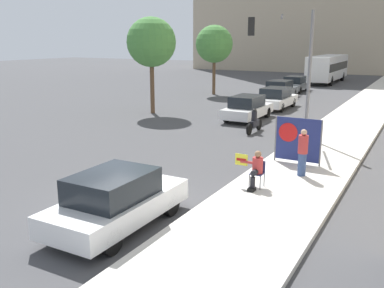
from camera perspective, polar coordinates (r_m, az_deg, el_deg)
ground_plane at (r=12.57m, az=-8.70°, el=-8.84°), size 160.00×160.00×0.00m
sidewalk_curb at (r=24.86m, az=19.82°, el=2.00°), size 3.40×90.00×0.16m
seated_protester at (r=13.80m, az=8.52°, el=-3.21°), size 0.94×0.77×1.20m
jogger_on_sidewalk at (r=15.27m, az=14.54°, el=-1.08°), size 0.34×0.34×1.66m
protest_banner at (r=16.75m, az=13.86°, el=0.58°), size 1.80×0.06×1.76m
traffic_light_pole at (r=20.94m, az=12.70°, el=11.69°), size 2.91×2.68×5.95m
parked_car_curbside at (r=11.36m, az=-10.09°, el=-7.37°), size 1.87×4.18×1.51m
car_on_road_nearest at (r=26.35m, az=7.40°, el=4.80°), size 1.78×4.42×1.50m
car_on_road_midblock at (r=31.06m, az=11.14°, el=6.01°), size 1.89×4.47×1.51m
car_on_road_distant at (r=36.75m, az=11.63°, el=7.14°), size 1.89×4.47×1.49m
car_on_road_far_lane at (r=41.73m, az=13.58°, el=7.79°), size 1.81×4.21×1.47m
city_bus_on_road at (r=51.66m, az=17.65°, el=9.75°), size 2.52×10.77×3.03m
motorcycle_on_road at (r=22.81m, az=8.31°, el=2.88°), size 0.28×2.04×1.28m
street_tree_near_curb at (r=28.42m, az=-5.45°, el=13.33°), size 3.20×3.20×6.24m
street_tree_midblock at (r=38.45m, az=2.99°, el=13.15°), size 3.26×3.26×6.05m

